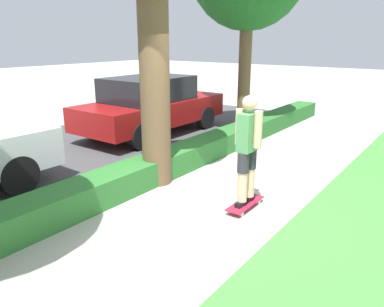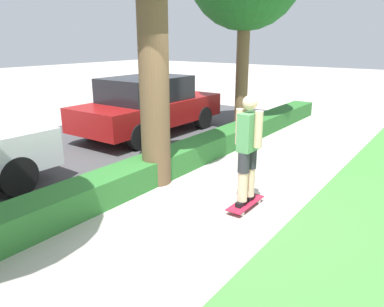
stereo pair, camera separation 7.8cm
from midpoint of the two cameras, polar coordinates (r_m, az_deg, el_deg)
The scene contains 6 objects.
ground_plane at distance 5.69m, azimuth 4.07°, elevation -8.24°, with size 60.00×60.00×0.00m, color #ADA89E.
street_asphalt at distance 8.51m, azimuth -20.69°, elevation -0.60°, with size 15.62×5.00×0.01m.
hedge_row at distance 6.51m, azimuth -7.93°, elevation -2.94°, with size 15.62×0.60×0.43m.
skateboard at distance 5.68m, azimuth 7.74°, elevation -7.55°, with size 0.77×0.24×0.09m.
skater_person at distance 5.38m, azimuth 8.11°, elevation 0.89°, with size 0.49×0.41×1.60m.
parked_car_middle at distance 9.90m, azimuth -6.81°, elevation 7.34°, with size 4.21×1.80×1.50m.
Camera 2 is at (-4.41, -2.64, 2.43)m, focal length 35.00 mm.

